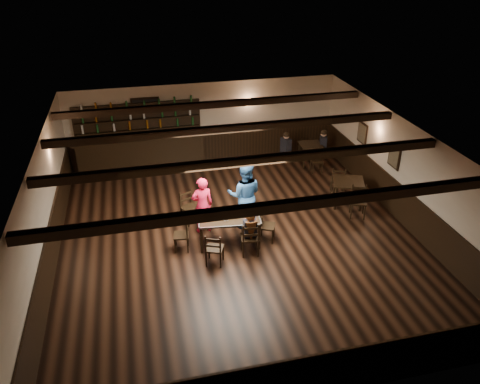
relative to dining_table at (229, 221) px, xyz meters
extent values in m
plane|color=black|center=(0.28, 0.23, -0.67)|extent=(10.00, 10.00, 0.00)
cube|color=beige|center=(0.28, 5.23, 0.68)|extent=(9.00, 0.02, 2.70)
cube|color=beige|center=(0.28, -4.77, 0.68)|extent=(9.00, 0.02, 2.70)
cube|color=beige|center=(-4.22, 0.23, 0.68)|extent=(0.02, 10.00, 2.70)
cube|color=beige|center=(4.78, 0.23, 0.68)|extent=(0.02, 10.00, 2.70)
cube|color=silver|center=(0.28, 0.23, 2.03)|extent=(9.00, 10.00, 0.02)
cube|color=black|center=(0.28, 5.20, -0.17)|extent=(9.00, 0.04, 1.00)
cube|color=black|center=(0.28, -4.74, -0.17)|extent=(9.00, 0.04, 1.00)
cube|color=black|center=(-4.19, 0.23, -0.17)|extent=(0.04, 10.00, 1.00)
cube|color=black|center=(4.75, 0.23, -0.17)|extent=(0.04, 10.00, 1.00)
cube|color=black|center=(-1.62, 5.20, 1.18)|extent=(0.90, 0.03, 1.00)
cube|color=black|center=(-1.62, 5.18, 1.18)|extent=(0.80, 0.02, 0.90)
cube|color=black|center=(4.75, 0.73, 0.93)|extent=(0.03, 0.55, 0.65)
cube|color=#72664C|center=(4.73, 0.73, 0.93)|extent=(0.02, 0.45, 0.55)
cube|color=black|center=(4.75, 2.63, 0.88)|extent=(0.03, 0.55, 0.65)
cube|color=#72664C|center=(4.73, 2.63, 0.88)|extent=(0.02, 0.45, 0.55)
cube|color=black|center=(0.28, -2.77, 1.93)|extent=(8.90, 0.18, 0.18)
cube|color=black|center=(0.28, -0.77, 1.93)|extent=(8.90, 0.18, 0.18)
cube|color=black|center=(0.28, 1.23, 1.93)|extent=(8.90, 0.18, 0.18)
cube|color=black|center=(0.28, 3.23, 1.93)|extent=(8.90, 0.18, 0.18)
cube|color=black|center=(-0.74, -0.24, -0.31)|extent=(0.07, 0.07, 0.71)
cube|color=black|center=(-0.66, 0.40, -0.31)|extent=(0.07, 0.07, 0.71)
cube|color=black|center=(0.66, -0.40, -0.31)|extent=(0.07, 0.07, 0.71)
cube|color=black|center=(0.74, 0.24, -0.31)|extent=(0.07, 0.07, 0.71)
cube|color=black|center=(0.00, 0.00, 0.06)|extent=(1.61, 0.94, 0.04)
cube|color=#A5A8AD|center=(0.04, 0.36, 0.06)|extent=(1.52, 0.21, 0.04)
cube|color=#A5A8AD|center=(-0.04, -0.36, 0.06)|extent=(1.52, 0.21, 0.04)
cube|color=#A5A8AD|center=(0.74, -0.09, 0.06)|extent=(0.12, 0.76, 0.04)
cube|color=#A5A8AD|center=(-0.74, 0.09, 0.06)|extent=(0.12, 0.76, 0.04)
cube|color=black|center=(-0.29, -0.64, -0.46)|extent=(0.04, 0.04, 0.41)
cube|color=black|center=(-0.41, -0.94, -0.46)|extent=(0.04, 0.04, 0.41)
cube|color=black|center=(-0.60, -0.51, -0.46)|extent=(0.04, 0.04, 0.41)
cube|color=black|center=(-0.73, -0.81, -0.46)|extent=(0.04, 0.04, 0.41)
cube|color=black|center=(-0.51, -0.72, -0.24)|extent=(0.51, 0.50, 0.04)
cube|color=black|center=(-0.57, -0.87, -0.03)|extent=(0.38, 0.18, 0.43)
cube|color=black|center=(-0.57, -0.87, -0.07)|extent=(0.32, 0.15, 0.05)
cube|color=black|center=(-0.57, -0.87, 0.10)|extent=(0.32, 0.15, 0.05)
cube|color=black|center=(0.60, -0.37, -0.45)|extent=(0.04, 0.04, 0.43)
cube|color=black|center=(0.56, -0.72, -0.45)|extent=(0.04, 0.04, 0.43)
cube|color=black|center=(0.24, -0.33, -0.45)|extent=(0.04, 0.04, 0.43)
cube|color=black|center=(0.19, -0.67, -0.45)|extent=(0.04, 0.04, 0.43)
cube|color=black|center=(0.40, -0.52, -0.21)|extent=(0.47, 0.45, 0.04)
cube|color=black|center=(0.38, -0.69, 0.01)|extent=(0.43, 0.09, 0.45)
cube|color=black|center=(0.38, -0.69, -0.03)|extent=(0.36, 0.07, 0.05)
cube|color=black|center=(0.38, -0.69, 0.15)|extent=(0.36, 0.07, 0.05)
cube|color=black|center=(-1.33, 0.21, -0.47)|extent=(0.04, 0.04, 0.39)
cube|color=black|center=(-1.02, 0.17, -0.47)|extent=(0.04, 0.04, 0.39)
cube|color=black|center=(-1.38, -0.11, -0.47)|extent=(0.04, 0.04, 0.39)
cube|color=black|center=(-1.07, -0.16, -0.47)|extent=(0.04, 0.04, 0.39)
cube|color=black|center=(-1.20, 0.03, -0.26)|extent=(0.41, 0.43, 0.04)
cube|color=black|center=(-1.05, 0.00, -0.06)|extent=(0.09, 0.38, 0.41)
cube|color=black|center=(-1.05, 0.00, -0.10)|extent=(0.07, 0.32, 0.05)
cube|color=black|center=(-1.05, 0.00, 0.06)|extent=(0.07, 0.32, 0.05)
cube|color=black|center=(1.04, -0.28, -0.47)|extent=(0.04, 0.04, 0.40)
cube|color=black|center=(0.76, -0.15, -0.47)|extent=(0.04, 0.04, 0.40)
cube|color=black|center=(1.18, 0.02, -0.47)|extent=(0.04, 0.04, 0.40)
cube|color=black|center=(0.89, 0.15, -0.47)|extent=(0.04, 0.04, 0.40)
cube|color=black|center=(0.97, -0.06, -0.25)|extent=(0.49, 0.50, 0.04)
cube|color=black|center=(0.82, 0.00, -0.04)|extent=(0.19, 0.37, 0.42)
cube|color=black|center=(0.82, 0.00, -0.09)|extent=(0.16, 0.31, 0.05)
cube|color=black|center=(0.82, 0.00, 0.08)|extent=(0.16, 0.31, 0.05)
cube|color=black|center=(-0.90, 1.00, -0.45)|extent=(0.05, 0.05, 0.43)
cube|color=black|center=(-1.05, 1.31, -0.45)|extent=(0.05, 0.05, 0.43)
cube|color=black|center=(-0.58, 1.16, -0.45)|extent=(0.05, 0.05, 0.43)
cube|color=black|center=(-0.73, 1.46, -0.45)|extent=(0.05, 0.05, 0.43)
cube|color=black|center=(-0.81, 1.23, -0.22)|extent=(0.55, 0.54, 0.04)
cube|color=black|center=(-0.89, 1.39, 0.00)|extent=(0.39, 0.21, 0.45)
cube|color=black|center=(-0.89, 1.39, -0.04)|extent=(0.33, 0.18, 0.05)
cube|color=black|center=(-0.89, 1.39, 0.14)|extent=(0.33, 0.18, 0.05)
imported|color=#DB1F4E|center=(-0.55, 0.73, 0.11)|extent=(0.60, 0.42, 1.55)
imported|color=navy|center=(0.57, 0.73, 0.26)|extent=(1.06, 0.92, 1.86)
cube|color=black|center=(0.40, -0.41, -0.15)|extent=(0.29, 0.29, 0.12)
cube|color=black|center=(0.40, -0.52, 0.06)|extent=(0.31, 0.18, 0.44)
cylinder|color=black|center=(0.40, -0.52, 0.26)|extent=(0.09, 0.31, 0.31)
sphere|color=#D8A384|center=(0.40, -0.52, 0.40)|extent=(0.19, 0.19, 0.19)
sphere|color=#351A0C|center=(0.40, -0.55, 0.40)|extent=(0.24, 0.24, 0.24)
cone|color=#351A0C|center=(0.40, -0.64, 0.04)|extent=(0.18, 0.18, 0.55)
cylinder|color=white|center=(-0.41, 0.14, 0.09)|extent=(0.28, 0.28, 0.01)
cylinder|color=white|center=(-0.41, 0.14, 0.14)|extent=(0.23, 0.23, 0.08)
cylinder|color=silver|center=(-0.41, 0.14, 0.12)|extent=(0.24, 0.24, 0.04)
cylinder|color=white|center=(-0.09, -0.05, 0.15)|extent=(0.15, 0.15, 0.14)
cylinder|color=white|center=(0.15, 0.00, 0.17)|extent=(0.15, 0.15, 0.17)
cylinder|color=#A5A8AD|center=(0.03, 0.13, 0.10)|extent=(0.06, 0.06, 0.03)
sphere|color=orange|center=(0.03, 0.13, 0.13)|extent=(0.03, 0.03, 0.03)
cylinder|color=silver|center=(0.37, -0.08, 0.12)|extent=(0.03, 0.03, 0.08)
cylinder|color=#A5A8AD|center=(0.36, -0.08, 0.13)|extent=(0.03, 0.03, 0.09)
cylinder|color=silver|center=(0.35, 0.11, 0.13)|extent=(0.06, 0.06, 0.10)
cube|color=#9F2C11|center=(0.49, -0.19, 0.09)|extent=(0.32, 0.26, 0.00)
cube|color=#0D1045|center=(0.56, 0.04, 0.09)|extent=(0.35, 0.31, 0.00)
cube|color=black|center=(-1.90, 4.88, -0.12)|extent=(4.03, 0.60, 1.10)
cube|color=black|center=(-1.90, 4.88, 0.46)|extent=(4.23, 0.70, 0.05)
cube|color=black|center=(-1.90, 5.15, 0.43)|extent=(4.03, 0.10, 2.20)
cube|color=black|center=(-1.90, 5.05, 0.68)|extent=(3.93, 0.22, 0.03)
cube|color=black|center=(-1.90, 5.05, 1.03)|extent=(3.93, 0.22, 0.03)
cube|color=black|center=(-1.90, 5.05, 1.38)|extent=(3.93, 0.22, 0.03)
cube|color=black|center=(3.72, 1.16, 0.06)|extent=(1.08, 1.08, 0.04)
cube|color=black|center=(3.27, 0.96, -0.31)|extent=(0.05, 0.05, 0.71)
cube|color=black|center=(3.52, 1.61, -0.31)|extent=(0.05, 0.05, 0.71)
cube|color=black|center=(3.92, 0.71, -0.31)|extent=(0.05, 0.05, 0.71)
cube|color=black|center=(4.16, 1.36, -0.31)|extent=(0.05, 0.05, 0.71)
cube|color=black|center=(3.65, 3.97, 0.06)|extent=(0.77, 0.77, 0.04)
cube|color=black|center=(3.33, 3.69, -0.31)|extent=(0.05, 0.05, 0.71)
cube|color=black|center=(3.37, 4.29, -0.31)|extent=(0.05, 0.05, 0.71)
cube|color=black|center=(3.93, 3.65, -0.31)|extent=(0.05, 0.05, 0.71)
cube|color=black|center=(3.97, 4.25, -0.31)|extent=(0.05, 0.05, 0.71)
cube|color=black|center=(2.81, 4.09, 0.06)|extent=(0.32, 0.41, 0.51)
sphere|color=#D8A384|center=(2.81, 4.09, 0.40)|extent=(0.20, 0.20, 0.20)
sphere|color=black|center=(2.81, 4.09, 0.43)|extent=(0.21, 0.21, 0.21)
cube|color=black|center=(4.08, 3.97, 0.06)|extent=(0.32, 0.41, 0.52)
sphere|color=#D8A384|center=(4.08, 3.97, 0.41)|extent=(0.20, 0.20, 0.20)
sphere|color=black|center=(4.08, 3.97, 0.44)|extent=(0.21, 0.21, 0.21)
camera|label=1|loc=(-1.99, -9.59, 6.11)|focal=35.00mm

